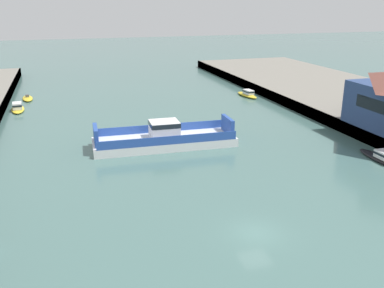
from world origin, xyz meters
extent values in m
plane|color=#476B66|center=(0.00, 0.00, 0.00)|extent=(400.00, 400.00, 0.00)
cube|color=#423D38|center=(24.20, 20.00, 0.89)|extent=(0.30, 140.00, 1.78)
cube|color=silver|center=(-1.95, 23.86, 0.55)|extent=(18.77, 6.46, 1.10)
cube|color=#284CA3|center=(-1.84, 26.66, 1.65)|extent=(17.81, 0.82, 1.10)
cube|color=#284CA3|center=(-2.06, 21.06, 1.65)|extent=(17.81, 0.82, 1.10)
cube|color=silver|center=(-1.95, 23.86, 2.25)|extent=(3.83, 3.30, 2.30)
cube|color=black|center=(-1.95, 23.86, 3.05)|extent=(3.88, 3.34, 0.60)
cube|color=#284CA3|center=(6.82, 23.51, 2.20)|extent=(0.66, 4.03, 2.20)
cube|color=#284CA3|center=(-10.72, 24.21, 2.20)|extent=(0.66, 4.03, 2.20)
ellipsoid|color=yellow|center=(21.13, 48.76, 0.29)|extent=(2.65, 6.80, 0.59)
cube|color=silver|center=(21.18, 48.27, 1.01)|extent=(1.60, 2.45, 0.85)
cube|color=black|center=(21.18, 48.27, 1.12)|extent=(1.64, 2.52, 0.25)
ellipsoid|color=yellow|center=(-20.88, 58.82, 0.24)|extent=(2.41, 5.78, 0.47)
cube|color=#4C4C51|center=(-20.88, 58.82, 0.72)|extent=(0.69, 0.46, 0.50)
ellipsoid|color=yellow|center=(-22.02, 50.15, 0.21)|extent=(2.59, 6.72, 0.42)
cube|color=silver|center=(-21.99, 49.66, 0.96)|extent=(1.65, 2.40, 1.07)
cube|color=black|center=(-21.99, 49.66, 1.09)|extent=(1.70, 2.47, 0.32)
ellipsoid|color=black|center=(21.71, 10.79, 0.21)|extent=(2.17, 7.68, 0.41)
camera|label=1|loc=(-14.13, -27.78, 18.20)|focal=39.58mm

